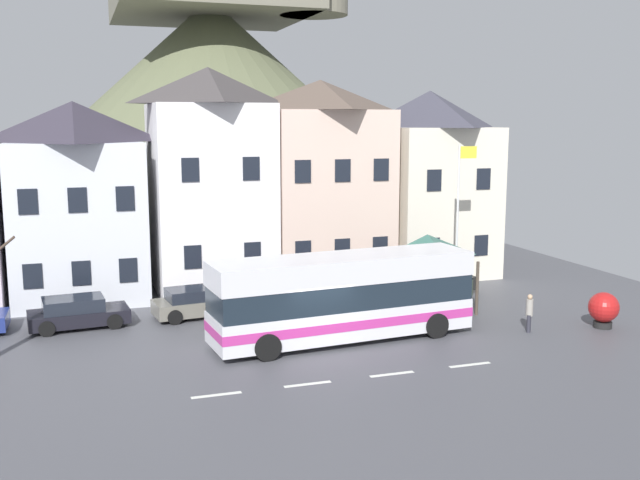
{
  "coord_description": "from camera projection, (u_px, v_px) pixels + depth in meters",
  "views": [
    {
      "loc": [
        -8.37,
        -24.56,
        8.5
      ],
      "look_at": [
        1.35,
        4.33,
        3.5
      ],
      "focal_mm": 41.03,
      "sensor_mm": 36.0,
      "label": 1
    }
  ],
  "objects": [
    {
      "name": "flagpole",
      "position": [
        459.0,
        212.0,
        34.27
      ],
      "size": [
        0.95,
        0.1,
        7.39
      ],
      "color": "silver",
      "rests_on": "ground_plane"
    },
    {
      "name": "townhouse_04",
      "position": [
        428.0,
        182.0,
        41.13
      ],
      "size": [
        5.76,
        7.0,
        10.13
      ],
      "color": "silver",
      "rests_on": "ground_plane"
    },
    {
      "name": "parked_car_02",
      "position": [
        430.0,
        280.0,
        36.06
      ],
      "size": [
        4.44,
        2.21,
        1.43
      ],
      "rotation": [
        0.0,
        0.0,
        0.1
      ],
      "color": "black",
      "rests_on": "ground_plane"
    },
    {
      "name": "harbour_buoy",
      "position": [
        604.0,
        308.0,
        30.2
      ],
      "size": [
        1.25,
        1.25,
        1.5
      ],
      "color": "black",
      "rests_on": "ground_plane"
    },
    {
      "name": "parked_car_01",
      "position": [
        77.0,
        313.0,
        30.26
      ],
      "size": [
        4.14,
        2.22,
        1.29
      ],
      "rotation": [
        0.0,
        0.0,
        0.09
      ],
      "color": "black",
      "rests_on": "ground_plane"
    },
    {
      "name": "public_bench",
      "position": [
        402.0,
        291.0,
        34.77
      ],
      "size": [
        1.69,
        0.48,
        0.87
      ],
      "color": "brown",
      "rests_on": "ground_plane"
    },
    {
      "name": "pedestrian_00",
      "position": [
        469.0,
        290.0,
        32.91
      ],
      "size": [
        0.33,
        0.33,
        1.65
      ],
      "color": "#38332D",
      "rests_on": "ground_plane"
    },
    {
      "name": "bus_shelter",
      "position": [
        427.0,
        246.0,
        32.87
      ],
      "size": [
        3.6,
        3.6,
        3.45
      ],
      "color": "#473D33",
      "rests_on": "ground_plane"
    },
    {
      "name": "transit_bus",
      "position": [
        343.0,
        298.0,
        28.35
      ],
      "size": [
        10.59,
        3.36,
        3.35
      ],
      "rotation": [
        0.0,
        0.0,
        0.08
      ],
      "color": "silver",
      "rests_on": "ground_plane"
    },
    {
      "name": "pedestrian_01",
      "position": [
        529.0,
        312.0,
        29.6
      ],
      "size": [
        0.28,
        0.3,
        1.57
      ],
      "color": "#2D2D38",
      "rests_on": "ground_plane"
    },
    {
      "name": "hilltop_castle",
      "position": [
        213.0,
        108.0,
        56.27
      ],
      "size": [
        39.25,
        39.25,
        25.44
      ],
      "color": "#606648",
      "rests_on": "ground_plane"
    },
    {
      "name": "townhouse_02",
      "position": [
        210.0,
        180.0,
        36.58
      ],
      "size": [
        5.69,
        5.8,
        11.09
      ],
      "color": "white",
      "rests_on": "ground_plane"
    },
    {
      "name": "ground_plane",
      "position": [
        323.0,
        354.0,
        26.98
      ],
      "size": [
        40.0,
        60.0,
        0.07
      ],
      "color": "#4B4C52"
    },
    {
      "name": "parked_car_03",
      "position": [
        197.0,
        303.0,
        31.93
      ],
      "size": [
        3.99,
        2.21,
        1.29
      ],
      "rotation": [
        0.0,
        0.0,
        0.12
      ],
      "color": "slate",
      "rests_on": "ground_plane"
    },
    {
      "name": "townhouse_03",
      "position": [
        320.0,
        181.0,
        39.0
      ],
      "size": [
        6.13,
        6.85,
        10.6
      ],
      "color": "beige",
      "rests_on": "ground_plane"
    },
    {
      "name": "townhouse_01",
      "position": [
        77.0,
        200.0,
        35.28
      ],
      "size": [
        6.07,
        7.04,
        9.41
      ],
      "color": "silver",
      "rests_on": "ground_plane"
    }
  ]
}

